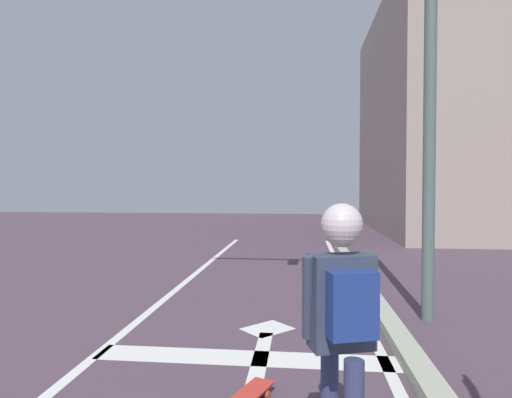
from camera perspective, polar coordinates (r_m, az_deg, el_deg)
lane_line_center at (r=4.97m, az=-21.13°, el=-19.30°), size 0.12×20.00×0.01m
lane_line_curbside at (r=4.56m, az=17.40°, el=-21.21°), size 0.12×20.00×0.01m
stop_bar at (r=4.72m, az=-1.44°, el=-20.32°), size 3.13×0.40×0.01m
lane_arrow_stem at (r=4.78m, az=0.68°, el=-20.04°), size 0.16×1.40×0.01m
lane_arrow_head at (r=5.58m, az=1.53°, el=-16.82°), size 0.71×0.71×0.01m
curb_strip at (r=4.59m, az=20.67°, el=-20.19°), size 0.24×24.00×0.14m
skater at (r=2.55m, az=11.42°, el=-14.02°), size 0.43×0.60×1.59m
traffic_signal_mast at (r=6.26m, az=14.56°, el=20.96°), size 4.06×0.34×5.76m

